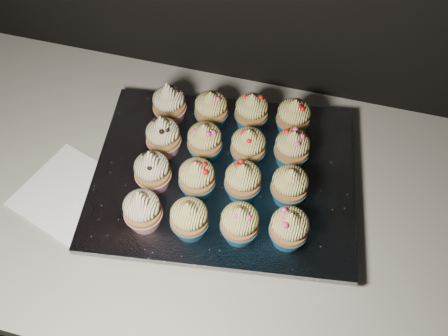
% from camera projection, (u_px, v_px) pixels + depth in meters
% --- Properties ---
extents(cabinet, '(2.40, 0.60, 0.86)m').
position_uv_depth(cabinet, '(248.00, 299.00, 1.28)').
color(cabinet, black).
rests_on(cabinet, ground).
extents(worktop, '(2.44, 0.64, 0.04)m').
position_uv_depth(worktop, '(258.00, 211.00, 0.91)').
color(worktop, beige).
rests_on(worktop, cabinet).
extents(napkin, '(0.21, 0.21, 0.00)m').
position_uv_depth(napkin, '(69.00, 193.00, 0.91)').
color(napkin, white).
rests_on(napkin, worktop).
extents(baking_tray, '(0.47, 0.38, 0.02)m').
position_uv_depth(baking_tray, '(224.00, 180.00, 0.91)').
color(baking_tray, black).
rests_on(baking_tray, worktop).
extents(foil_lining, '(0.51, 0.42, 0.01)m').
position_uv_depth(foil_lining, '(224.00, 175.00, 0.90)').
color(foil_lining, silver).
rests_on(foil_lining, baking_tray).
extents(cupcake_0, '(0.06, 0.06, 0.10)m').
position_uv_depth(cupcake_0, '(142.00, 210.00, 0.80)').
color(cupcake_0, '#A51723').
rests_on(cupcake_0, foil_lining).
extents(cupcake_1, '(0.06, 0.06, 0.08)m').
position_uv_depth(cupcake_1, '(189.00, 218.00, 0.80)').
color(cupcake_1, '#1B587F').
rests_on(cupcake_1, foil_lining).
extents(cupcake_2, '(0.06, 0.06, 0.08)m').
position_uv_depth(cupcake_2, '(240.00, 223.00, 0.79)').
color(cupcake_2, '#1B587F').
rests_on(cupcake_2, foil_lining).
extents(cupcake_3, '(0.06, 0.06, 0.08)m').
position_uv_depth(cupcake_3, '(289.00, 228.00, 0.79)').
color(cupcake_3, '#1B587F').
rests_on(cupcake_3, foil_lining).
extents(cupcake_4, '(0.06, 0.06, 0.10)m').
position_uv_depth(cupcake_4, '(152.00, 170.00, 0.85)').
color(cupcake_4, '#A51723').
rests_on(cupcake_4, foil_lining).
extents(cupcake_5, '(0.06, 0.06, 0.08)m').
position_uv_depth(cupcake_5, '(197.00, 178.00, 0.84)').
color(cupcake_5, '#1B587F').
rests_on(cupcake_5, foil_lining).
extents(cupcake_6, '(0.06, 0.06, 0.08)m').
position_uv_depth(cupcake_6, '(243.00, 181.00, 0.84)').
color(cupcake_6, '#1B587F').
rests_on(cupcake_6, foil_lining).
extents(cupcake_7, '(0.06, 0.06, 0.08)m').
position_uv_depth(cupcake_7, '(290.00, 186.00, 0.83)').
color(cupcake_7, '#1B587F').
rests_on(cupcake_7, foil_lining).
extents(cupcake_8, '(0.06, 0.06, 0.10)m').
position_uv_depth(cupcake_8, '(163.00, 136.00, 0.89)').
color(cupcake_8, '#A51723').
rests_on(cupcake_8, foil_lining).
extents(cupcake_9, '(0.06, 0.06, 0.08)m').
position_uv_depth(cupcake_9, '(205.00, 141.00, 0.89)').
color(cupcake_9, '#1B587F').
rests_on(cupcake_9, foil_lining).
extents(cupcake_10, '(0.06, 0.06, 0.08)m').
position_uv_depth(cupcake_10, '(248.00, 146.00, 0.88)').
color(cupcake_10, '#1B587F').
rests_on(cupcake_10, foil_lining).
extents(cupcake_11, '(0.06, 0.06, 0.08)m').
position_uv_depth(cupcake_11, '(292.00, 148.00, 0.88)').
color(cupcake_11, '#1B587F').
rests_on(cupcake_11, foil_lining).
extents(cupcake_12, '(0.06, 0.06, 0.10)m').
position_uv_depth(cupcake_12, '(169.00, 104.00, 0.94)').
color(cupcake_12, '#A51723').
rests_on(cupcake_12, foil_lining).
extents(cupcake_13, '(0.06, 0.06, 0.08)m').
position_uv_depth(cupcake_13, '(211.00, 109.00, 0.93)').
color(cupcake_13, '#1B587F').
rests_on(cupcake_13, foil_lining).
extents(cupcake_14, '(0.06, 0.06, 0.08)m').
position_uv_depth(cupcake_14, '(251.00, 112.00, 0.93)').
color(cupcake_14, '#1B587F').
rests_on(cupcake_14, foil_lining).
extents(cupcake_15, '(0.06, 0.06, 0.08)m').
position_uv_depth(cupcake_15, '(293.00, 117.00, 0.92)').
color(cupcake_15, '#1B587F').
rests_on(cupcake_15, foil_lining).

